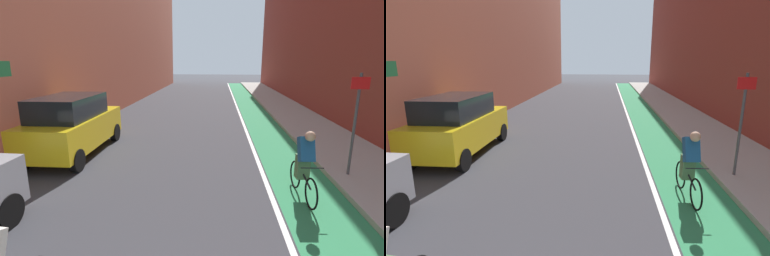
{
  "view_description": "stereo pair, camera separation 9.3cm",
  "coord_description": "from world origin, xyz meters",
  "views": [
    {
      "loc": [
        1.42,
        1.09,
        3.11
      ],
      "look_at": [
        0.6,
        9.99,
        0.95
      ],
      "focal_mm": 26.55,
      "sensor_mm": 36.0,
      "label": 1
    },
    {
      "loc": [
        1.51,
        1.1,
        3.11
      ],
      "look_at": [
        0.6,
        9.99,
        0.95
      ],
      "focal_mm": 26.55,
      "sensor_mm": 36.0,
      "label": 2
    }
  ],
  "objects": [
    {
      "name": "lane_divider_stripe",
      "position": [
        2.72,
        18.98,
        0.0
      ],
      "size": [
        0.12,
        41.97,
        0.0
      ],
      "primitive_type": "cube",
      "color": "white",
      "rests_on": "ground"
    },
    {
      "name": "sidewalk_right",
      "position": [
        5.73,
        18.98,
        0.07
      ],
      "size": [
        2.64,
        41.97,
        0.14
      ],
      "primitive_type": "cube",
      "color": "#A8A59E",
      "rests_on": "ground"
    },
    {
      "name": "bike_lane_paint",
      "position": [
        3.62,
        18.98,
        0.0
      ],
      "size": [
        1.6,
        41.97,
        0.0
      ],
      "primitive_type": "cube",
      "color": "#2D8451",
      "rests_on": "ground"
    },
    {
      "name": "parked_suv_yellow_cab",
      "position": [
        -3.36,
        9.88,
        1.01
      ],
      "size": [
        1.91,
        4.35,
        1.98
      ],
      "color": "yellow",
      "rests_on": "ground"
    },
    {
      "name": "ground_plane",
      "position": [
        0.0,
        16.98,
        0.0
      ],
      "size": [
        92.33,
        92.33,
        0.0
      ],
      "primitive_type": "plane",
      "color": "#38383D"
    },
    {
      "name": "street_sign_post",
      "position": [
        4.91,
        8.5,
        1.72
      ],
      "size": [
        0.44,
        0.07,
        2.66
      ],
      "color": "#4C4C51",
      "rests_on": "sidewalk_right"
    },
    {
      "name": "building_facade_right",
      "position": [
        8.25,
        20.98,
        6.42
      ],
      "size": [
        2.4,
        37.97,
        12.85
      ],
      "primitive_type": "cube",
      "color": "brown",
      "rests_on": "ground"
    },
    {
      "name": "cyclist_mid",
      "position": [
        3.4,
        7.36,
        0.85
      ],
      "size": [
        0.48,
        1.73,
        1.62
      ],
      "color": "black",
      "rests_on": "ground"
    }
  ]
}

